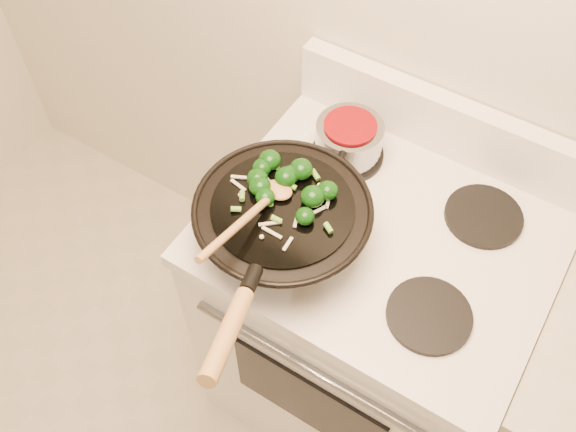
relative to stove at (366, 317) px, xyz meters
The scene contains 5 objects.
stove is the anchor object (origin of this frame).
wok 0.58m from the stove, 138.56° to the right, with size 0.39×0.63×0.25m.
stirfry 0.64m from the stove, 152.18° to the right, with size 0.26×0.21×0.04m.
wooden_spoon 0.68m from the stove, 135.18° to the right, with size 0.07×0.30×0.10m.
saucepan 0.56m from the stove, 141.00° to the left, with size 0.16×0.26×0.10m.
Camera 1 is at (0.24, 0.35, 2.13)m, focal length 40.00 mm.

